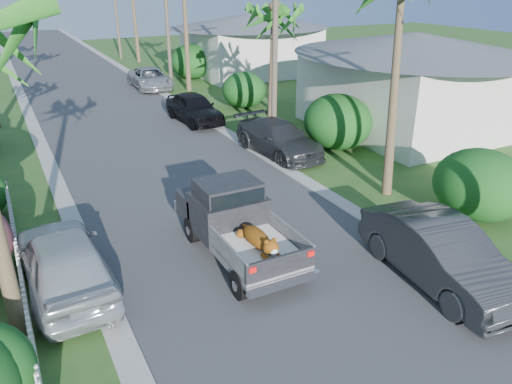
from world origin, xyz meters
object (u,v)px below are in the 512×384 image
parked_car_ln (64,261)px  utility_pole_c (167,19)px  parked_car_rn (441,254)px  utility_pole_d (116,8)px  parked_car_rm (279,139)px  house_right_far (250,46)px  house_right_near (411,86)px  parked_car_rf (194,108)px  pickup_truck (233,219)px  utility_pole_b (275,43)px  parked_car_rd (150,79)px  palm_r_b (273,8)px

parked_car_ln → utility_pole_c: bearing=-117.1°
parked_car_rn → utility_pole_d: bearing=93.1°
parked_car_rm → house_right_far: house_right_far is taller
house_right_near → utility_pole_d: size_ratio=1.00×
parked_car_rf → parked_car_ln: (-8.60, -13.30, 0.05)m
parked_car_rm → house_right_near: house_right_near is taller
pickup_truck → utility_pole_d: size_ratio=0.57×
parked_car_rf → utility_pole_b: 6.74m
parked_car_ln → house_right_far: size_ratio=0.54×
parked_car_ln → utility_pole_d: (10.60, 38.13, 3.77)m
house_right_near → parked_car_rm: bearing=-176.3°
utility_pole_d → house_right_far: bearing=-60.4°
parked_car_rm → parked_car_rf: parked_car_rf is taller
pickup_truck → parked_car_rd: pickup_truck is taller
parked_car_rf → palm_r_b: size_ratio=0.63×
parked_car_rm → utility_pole_d: (0.60, 31.51, 3.88)m
pickup_truck → utility_pole_b: bearing=54.0°
parked_car_rd → palm_r_b: palm_r_b is taller
pickup_truck → parked_car_rf: pickup_truck is taller
parked_car_rf → house_right_near: 11.34m
parked_car_rd → house_right_near: 18.26m
house_right_far → parked_car_rn: bearing=-107.8°
house_right_far → utility_pole_c: (-7.40, -2.00, 2.48)m
utility_pole_b → parked_car_rn: bearing=-99.3°
house_right_far → utility_pole_b: utility_pole_b is taller
parked_car_rf → utility_pole_c: bearing=75.2°
parked_car_rf → utility_pole_c: utility_pole_c is taller
house_right_near → parked_car_rn: bearing=-130.0°
parked_car_rm → house_right_near: bearing=-1.5°
utility_pole_b → parked_car_rm: bearing=-111.6°
house_right_near → utility_pole_c: bearing=114.8°
parked_car_ln → utility_pole_b: 13.88m
pickup_truck → parked_car_ln: size_ratio=1.05×
pickup_truck → palm_r_b: 13.39m
parked_car_ln → house_right_far: house_right_far is taller
parked_car_rm → parked_car_rd: parked_car_rm is taller
parked_car_rn → parked_car_rf: parked_car_rn is taller
parked_car_rd → utility_pole_c: bearing=8.4°
parked_car_rm → palm_r_b: (1.60, 3.51, 5.23)m
parked_car_ln → house_right_far: 30.94m
parked_car_rf → utility_pole_b: size_ratio=0.51×
utility_pole_d → house_right_near: bearing=-76.6°
parked_car_rf → house_right_near: bearing=-36.6°
pickup_truck → palm_r_b: palm_r_b is taller
house_right_near → utility_pole_d: 31.96m
parked_car_rm → utility_pole_c: utility_pole_c is taller
parked_car_rn → palm_r_b: bearing=83.9°
parked_car_rm → utility_pole_b: (0.60, 1.51, 3.88)m
palm_r_b → utility_pole_d: bearing=92.0°
parked_car_rm → utility_pole_c: 16.97m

